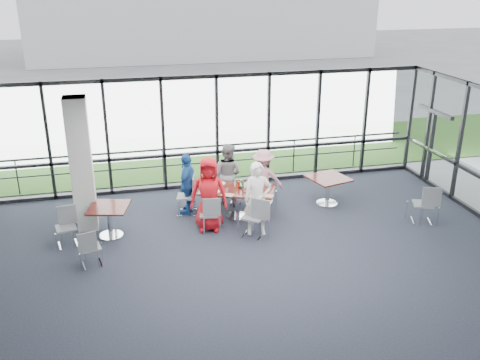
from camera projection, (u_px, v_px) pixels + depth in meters
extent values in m
cube|color=#1E222D|center=(265.00, 272.00, 11.01)|extent=(12.00, 10.00, 0.02)
cube|color=white|center=(268.00, 121.00, 9.85)|extent=(12.00, 10.00, 0.04)
cube|color=white|center=(217.00, 132.00, 14.96)|extent=(12.00, 0.10, 3.20)
cube|color=black|center=(431.00, 148.00, 15.33)|extent=(0.12, 1.60, 2.10)
cube|color=silver|center=(81.00, 165.00, 12.36)|extent=(0.50, 0.50, 3.20)
cube|color=slate|center=(192.00, 137.00, 20.08)|extent=(80.00, 70.00, 0.02)
cube|color=#2A5820|center=(201.00, 153.00, 18.25)|extent=(80.00, 5.00, 0.01)
cube|color=silver|center=(199.00, 12.00, 39.79)|extent=(24.00, 10.00, 6.00)
cylinder|color=#2D2D33|center=(214.00, 162.00, 15.90)|extent=(12.00, 0.06, 0.06)
cube|color=#3D100F|center=(237.00, 190.00, 13.25)|extent=(2.07, 1.64, 0.04)
cylinder|color=silver|center=(237.00, 203.00, 13.38)|extent=(0.12, 0.12, 0.71)
cylinder|color=silver|center=(237.00, 216.00, 13.51)|extent=(0.56, 0.56, 0.03)
cube|color=#3D100F|center=(108.00, 207.00, 12.25)|extent=(1.07, 1.07, 0.04)
cylinder|color=silver|center=(110.00, 222.00, 12.39)|extent=(0.12, 0.12, 0.71)
cube|color=#3D100F|center=(328.00, 178.00, 13.99)|extent=(1.16, 1.16, 0.04)
cylinder|color=silver|center=(328.00, 191.00, 14.12)|extent=(0.12, 0.12, 0.71)
imported|color=red|center=(209.00, 194.00, 12.54)|extent=(0.99, 0.75, 1.80)
imported|color=white|center=(257.00, 199.00, 12.32)|extent=(0.71, 0.56, 1.76)
imported|color=gray|center=(227.00, 174.00, 14.02)|extent=(0.94, 0.88, 1.65)
imported|color=#CD8791|center=(263.00, 179.00, 13.81)|extent=(1.11, 0.74, 1.57)
imported|color=#2056A3|center=(187.00, 184.00, 13.46)|extent=(0.87, 1.06, 1.59)
cylinder|color=white|center=(215.00, 191.00, 13.07)|extent=(0.25, 0.25, 0.01)
cylinder|color=white|center=(257.00, 195.00, 12.88)|extent=(0.27, 0.27, 0.01)
cylinder|color=white|center=(220.00, 183.00, 13.57)|extent=(0.28, 0.28, 0.01)
cylinder|color=white|center=(257.00, 184.00, 13.50)|extent=(0.28, 0.28, 0.01)
cylinder|color=white|center=(207.00, 186.00, 13.38)|extent=(0.26, 0.26, 0.01)
cylinder|color=white|center=(226.00, 190.00, 13.02)|extent=(0.07, 0.07, 0.13)
cylinder|color=white|center=(245.00, 190.00, 13.00)|extent=(0.07, 0.07, 0.15)
cylinder|color=white|center=(241.00, 182.00, 13.45)|extent=(0.07, 0.07, 0.14)
cylinder|color=white|center=(210.00, 186.00, 13.22)|extent=(0.07, 0.07, 0.14)
cube|color=beige|center=(228.00, 195.00, 12.89)|extent=(0.36, 0.34, 0.00)
cube|color=beige|center=(268.00, 196.00, 12.83)|extent=(0.33, 0.30, 0.00)
cube|color=beige|center=(245.00, 184.00, 13.52)|extent=(0.35, 0.29, 0.00)
cube|color=black|center=(241.00, 188.00, 13.27)|extent=(0.10, 0.07, 0.04)
cylinder|color=#A52309|center=(239.00, 185.00, 13.26)|extent=(0.06, 0.06, 0.18)
cylinder|color=#247438|center=(243.00, 185.00, 13.22)|extent=(0.05, 0.05, 0.20)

